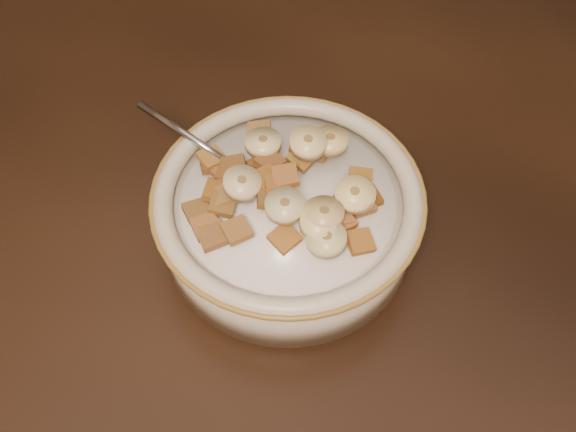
% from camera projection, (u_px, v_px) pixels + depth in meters
% --- Properties ---
extents(floor, '(4.00, 4.50, 0.10)m').
position_uv_depth(floor, '(263.00, 416.00, 1.28)').
color(floor, '#422816').
rests_on(floor, ground).
extents(table, '(1.41, 0.92, 0.04)m').
position_uv_depth(table, '(238.00, 167.00, 0.64)').
color(table, black).
rests_on(table, floor).
extents(cereal_bowl, '(0.22, 0.22, 0.05)m').
position_uv_depth(cereal_bowl, '(288.00, 219.00, 0.55)').
color(cereal_bowl, beige).
rests_on(cereal_bowl, table).
extents(milk, '(0.18, 0.18, 0.00)m').
position_uv_depth(milk, '(288.00, 201.00, 0.53)').
color(milk, white).
rests_on(milk, cereal_bowl).
extents(spoon, '(0.06, 0.05, 0.01)m').
position_uv_depth(spoon, '(254.00, 179.00, 0.54)').
color(spoon, '#AAABB2').
rests_on(spoon, cereal_bowl).
extents(cereal_square_0, '(0.03, 0.03, 0.01)m').
position_uv_depth(cereal_square_0, '(266.00, 178.00, 0.52)').
color(cereal_square_0, brown).
rests_on(cereal_square_0, milk).
extents(cereal_square_1, '(0.03, 0.03, 0.01)m').
position_uv_depth(cereal_square_1, '(361.00, 204.00, 0.52)').
color(cereal_square_1, '#9A6632').
rests_on(cereal_square_1, milk).
extents(cereal_square_2, '(0.03, 0.03, 0.01)m').
position_uv_depth(cereal_square_2, '(285.00, 176.00, 0.51)').
color(cereal_square_2, olive).
rests_on(cereal_square_2, milk).
extents(cereal_square_3, '(0.03, 0.03, 0.01)m').
position_uv_depth(cereal_square_3, '(277.00, 184.00, 0.51)').
color(cereal_square_3, '#9C521D').
rests_on(cereal_square_3, milk).
extents(cereal_square_4, '(0.03, 0.03, 0.01)m').
position_uv_depth(cereal_square_4, '(212.00, 237.00, 0.50)').
color(cereal_square_4, brown).
rests_on(cereal_square_4, milk).
extents(cereal_square_5, '(0.03, 0.03, 0.01)m').
position_uv_depth(cereal_square_5, '(216.00, 192.00, 0.52)').
color(cereal_square_5, brown).
rests_on(cereal_square_5, milk).
extents(cereal_square_6, '(0.03, 0.03, 0.01)m').
position_uv_depth(cereal_square_6, '(225.00, 173.00, 0.54)').
color(cereal_square_6, '#9C6036').
rests_on(cereal_square_6, milk).
extents(cereal_square_7, '(0.03, 0.03, 0.01)m').
position_uv_depth(cereal_square_7, '(368.00, 197.00, 0.53)').
color(cereal_square_7, brown).
rests_on(cereal_square_7, milk).
extents(cereal_square_8, '(0.03, 0.03, 0.01)m').
position_uv_depth(cereal_square_8, '(302.00, 143.00, 0.55)').
color(cereal_square_8, brown).
rests_on(cereal_square_8, milk).
extents(cereal_square_9, '(0.03, 0.03, 0.01)m').
position_uv_depth(cereal_square_9, '(212.00, 158.00, 0.55)').
color(cereal_square_9, olive).
rests_on(cereal_square_9, milk).
extents(cereal_square_10, '(0.02, 0.02, 0.01)m').
position_uv_depth(cereal_square_10, '(302.00, 157.00, 0.54)').
color(cereal_square_10, olive).
rests_on(cereal_square_10, milk).
extents(cereal_square_11, '(0.03, 0.02, 0.01)m').
position_uv_depth(cereal_square_11, '(210.00, 228.00, 0.51)').
color(cereal_square_11, olive).
rests_on(cereal_square_11, milk).
extents(cereal_square_12, '(0.03, 0.03, 0.01)m').
position_uv_depth(cereal_square_12, '(341.00, 221.00, 0.50)').
color(cereal_square_12, '#955629').
rests_on(cereal_square_12, milk).
extents(cereal_square_13, '(0.03, 0.03, 0.01)m').
position_uv_depth(cereal_square_13, '(223.00, 205.00, 0.51)').
color(cereal_square_13, brown).
rests_on(cereal_square_13, milk).
extents(cereal_square_14, '(0.03, 0.03, 0.01)m').
position_uv_depth(cereal_square_14, '(237.00, 230.00, 0.50)').
color(cereal_square_14, brown).
rests_on(cereal_square_14, milk).
extents(cereal_square_15, '(0.03, 0.03, 0.01)m').
position_uv_depth(cereal_square_15, '(270.00, 162.00, 0.53)').
color(cereal_square_15, brown).
rests_on(cereal_square_15, milk).
extents(cereal_square_16, '(0.03, 0.03, 0.01)m').
position_uv_depth(cereal_square_16, '(270.00, 199.00, 0.51)').
color(cereal_square_16, brown).
rests_on(cereal_square_16, milk).
extents(cereal_square_17, '(0.03, 0.03, 0.01)m').
position_uv_depth(cereal_square_17, '(197.00, 210.00, 0.52)').
color(cereal_square_17, brown).
rests_on(cereal_square_17, milk).
extents(cereal_square_18, '(0.03, 0.03, 0.01)m').
position_uv_depth(cereal_square_18, '(220.00, 187.00, 0.53)').
color(cereal_square_18, brown).
rests_on(cereal_square_18, milk).
extents(cereal_square_19, '(0.03, 0.03, 0.01)m').
position_uv_depth(cereal_square_19, '(234.00, 167.00, 0.54)').
color(cereal_square_19, brown).
rests_on(cereal_square_19, milk).
extents(cereal_square_20, '(0.03, 0.03, 0.01)m').
position_uv_depth(cereal_square_20, '(224.00, 196.00, 0.52)').
color(cereal_square_20, olive).
rests_on(cereal_square_20, milk).
extents(cereal_square_21, '(0.03, 0.03, 0.01)m').
position_uv_depth(cereal_square_21, '(343.00, 204.00, 0.52)').
color(cereal_square_21, olive).
rests_on(cereal_square_21, milk).
extents(cereal_square_22, '(0.03, 0.03, 0.01)m').
position_uv_depth(cereal_square_22, '(259.00, 132.00, 0.56)').
color(cereal_square_22, brown).
rests_on(cereal_square_22, milk).
extents(cereal_square_23, '(0.03, 0.03, 0.01)m').
position_uv_depth(cereal_square_23, '(360.00, 179.00, 0.54)').
color(cereal_square_23, brown).
rests_on(cereal_square_23, milk).
extents(cereal_square_24, '(0.03, 0.03, 0.01)m').
position_uv_depth(cereal_square_24, '(360.00, 242.00, 0.50)').
color(cereal_square_24, '#976324').
rests_on(cereal_square_24, milk).
extents(cereal_square_25, '(0.03, 0.03, 0.01)m').
position_uv_depth(cereal_square_25, '(212.00, 164.00, 0.55)').
color(cereal_square_25, brown).
rests_on(cereal_square_25, milk).
extents(cereal_square_26, '(0.02, 0.02, 0.01)m').
position_uv_depth(cereal_square_26, '(229.00, 172.00, 0.54)').
color(cereal_square_26, brown).
rests_on(cereal_square_26, milk).
extents(cereal_square_27, '(0.02, 0.02, 0.01)m').
position_uv_depth(cereal_square_27, '(317.00, 150.00, 0.54)').
color(cereal_square_27, brown).
rests_on(cereal_square_27, milk).
extents(cereal_square_28, '(0.03, 0.03, 0.01)m').
position_uv_depth(cereal_square_28, '(338.00, 216.00, 0.50)').
color(cereal_square_28, '#965D33').
rests_on(cereal_square_28, milk).
extents(cereal_square_29, '(0.03, 0.03, 0.01)m').
position_uv_depth(cereal_square_29, '(284.00, 238.00, 0.50)').
color(cereal_square_29, '#9D5419').
rests_on(cereal_square_29, milk).
extents(cereal_square_30, '(0.02, 0.02, 0.01)m').
position_uv_depth(cereal_square_30, '(263.00, 162.00, 0.54)').
color(cereal_square_30, '#613810').
rests_on(cereal_square_30, milk).
extents(cereal_square_31, '(0.03, 0.03, 0.01)m').
position_uv_depth(cereal_square_31, '(206.00, 227.00, 0.51)').
color(cereal_square_31, brown).
rests_on(cereal_square_31, milk).
extents(banana_slice_0, '(0.04, 0.04, 0.01)m').
position_uv_depth(banana_slice_0, '(285.00, 206.00, 0.49)').
color(banana_slice_0, '#C9BB87').
rests_on(banana_slice_0, milk).
extents(banana_slice_1, '(0.04, 0.04, 0.01)m').
position_uv_depth(banana_slice_1, '(324.00, 214.00, 0.49)').
color(banana_slice_1, '#DABF7B').
rests_on(banana_slice_1, milk).
extents(banana_slice_2, '(0.04, 0.04, 0.01)m').
position_uv_depth(banana_slice_2, '(308.00, 143.00, 0.53)').
color(banana_slice_2, '#DFC973').
rests_on(banana_slice_2, milk).
extents(banana_slice_3, '(0.04, 0.04, 0.01)m').
position_uv_depth(banana_slice_3, '(263.00, 143.00, 0.54)').
color(banana_slice_3, '#DEC884').
rests_on(banana_slice_3, milk).
extents(banana_slice_4, '(0.04, 0.04, 0.01)m').
position_uv_depth(banana_slice_4, '(320.00, 223.00, 0.49)').
color(banana_slice_4, '#F4EBA3').
rests_on(banana_slice_4, milk).
extents(banana_slice_5, '(0.03, 0.03, 0.01)m').
position_uv_depth(banana_slice_5, '(354.00, 195.00, 0.50)').
color(banana_slice_5, '#F9D68A').
rests_on(banana_slice_5, milk).
extents(banana_slice_6, '(0.04, 0.04, 0.01)m').
position_uv_depth(banana_slice_6, '(242.00, 183.00, 0.51)').
color(banana_slice_6, '#FAE3A5').
rests_on(banana_slice_6, milk).
extents(banana_slice_7, '(0.04, 0.04, 0.01)m').
position_uv_depth(banana_slice_7, '(330.00, 141.00, 0.54)').
color(banana_slice_7, '#DFCB7F').
rests_on(banana_slice_7, milk).
extents(banana_slice_8, '(0.04, 0.04, 0.01)m').
position_uv_depth(banana_slice_8, '(326.00, 239.00, 0.48)').
color(banana_slice_8, '#DBCC7D').
rests_on(banana_slice_8, milk).
extents(banana_slice_9, '(0.04, 0.04, 0.01)m').
position_uv_depth(banana_slice_9, '(356.00, 195.00, 0.51)').
color(banana_slice_9, '#FFE09E').
rests_on(banana_slice_9, milk).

